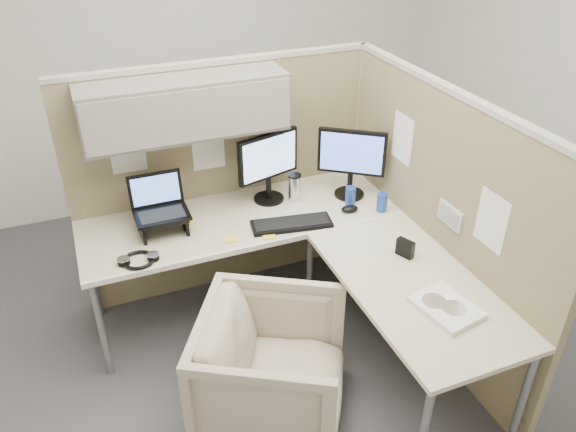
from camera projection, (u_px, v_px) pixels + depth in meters
name	position (u px, v px, depth m)	size (l,w,h in m)	color
ground	(288.00, 353.00, 3.53)	(4.50, 4.50, 0.00)	#3F3E44
partition_back	(207.00, 148.00, 3.54)	(2.00, 0.36, 1.63)	#8C7F5B
partition_right	(433.00, 220.00, 3.33)	(0.07, 2.03, 1.63)	#8C7F5B
desk	(300.00, 249.00, 3.31)	(2.00, 1.98, 0.73)	beige
office_chair	(272.00, 363.00, 2.95)	(0.73, 0.69, 0.76)	#BFAF98
monitor_left	(268.00, 162.00, 3.58)	(0.43, 0.20, 0.47)	black
monitor_right	(351.00, 158.00, 3.63)	(0.38, 0.29, 0.47)	black
laptop_station	(161.00, 212.00, 3.34)	(0.32, 0.27, 0.33)	black
keyboard	(292.00, 224.00, 3.44)	(0.49, 0.16, 0.02)	black
mouse	(350.00, 209.00, 3.58)	(0.11, 0.07, 0.04)	black
travel_mug	(295.00, 187.00, 3.67)	(0.09, 0.09, 0.18)	silver
soda_can_green	(382.00, 202.00, 3.57)	(0.07, 0.07, 0.12)	#1E3FA5
soda_can_silver	(350.00, 196.00, 3.64)	(0.07, 0.07, 0.12)	#1E3FA5
sticky_note_a	(230.00, 239.00, 3.31)	(0.08, 0.08, 0.01)	yellow
sticky_note_b	(269.00, 236.00, 3.34)	(0.08, 0.08, 0.01)	yellow
sticky_note_c	(187.00, 223.00, 3.47)	(0.08, 0.08, 0.01)	yellow
headphones	(139.00, 260.00, 3.12)	(0.23, 0.20, 0.03)	black
paper_stack	(446.00, 307.00, 2.77)	(0.30, 0.35, 0.03)	white
desk_clock	(405.00, 248.00, 3.15)	(0.08, 0.11, 0.10)	black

